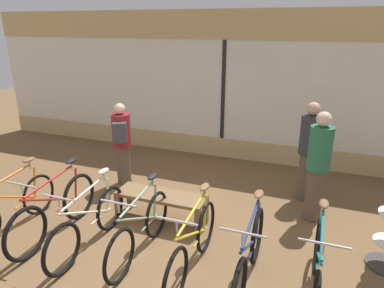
% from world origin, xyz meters
% --- Properties ---
extents(ground_plane, '(24.00, 24.00, 0.00)m').
position_xyz_m(ground_plane, '(0.00, 0.00, 0.00)').
color(ground_plane, brown).
extents(shop_back_wall, '(12.00, 0.08, 3.20)m').
position_xyz_m(shop_back_wall, '(0.00, 3.74, 1.64)').
color(shop_back_wall, tan).
rests_on(shop_back_wall, ground_plane).
extents(bicycle_far_left, '(0.46, 1.70, 1.01)m').
position_xyz_m(bicycle_far_left, '(-2.07, -0.22, 0.37)').
color(bicycle_far_left, black).
rests_on(bicycle_far_left, ground_plane).
extents(bicycle_left, '(0.46, 1.79, 1.05)m').
position_xyz_m(bicycle_left, '(-1.38, -0.12, 0.40)').
color(bicycle_left, black).
rests_on(bicycle_left, ground_plane).
extents(bicycle_center_left, '(0.46, 1.71, 1.02)m').
position_xyz_m(bicycle_center_left, '(-0.75, -0.20, 0.37)').
color(bicycle_center_left, black).
rests_on(bicycle_center_left, ground_plane).
extents(bicycle_center, '(0.46, 1.66, 1.02)m').
position_xyz_m(bicycle_center, '(-0.03, -0.10, 0.38)').
color(bicycle_center, black).
rests_on(bicycle_center, ground_plane).
extents(bicycle_center_right, '(0.46, 1.73, 1.02)m').
position_xyz_m(bicycle_center_right, '(0.74, -0.19, 0.38)').
color(bicycle_center_right, black).
rests_on(bicycle_center_right, ground_plane).
extents(bicycle_right, '(0.46, 1.77, 1.04)m').
position_xyz_m(bicycle_right, '(1.41, -0.18, 0.39)').
color(bicycle_right, black).
rests_on(bicycle_right, ground_plane).
extents(bicycle_far_right, '(0.46, 1.69, 1.02)m').
position_xyz_m(bicycle_far_right, '(2.15, -0.10, 0.39)').
color(bicycle_far_right, black).
rests_on(bicycle_far_right, ground_plane).
extents(display_bench, '(1.40, 0.44, 0.46)m').
position_xyz_m(display_bench, '(-0.13, 0.75, 0.38)').
color(display_bench, brown).
rests_on(display_bench, ground_plane).
extents(customer_near_rack, '(0.35, 0.35, 1.74)m').
position_xyz_m(customer_near_rack, '(2.06, 1.62, 0.92)').
color(customer_near_rack, brown).
rests_on(customer_near_rack, ground_plane).
extents(customer_by_window, '(0.47, 0.56, 1.57)m').
position_xyz_m(customer_by_window, '(-1.35, 1.69, 0.84)').
color(customer_by_window, brown).
rests_on(customer_by_window, ground_plane).
extents(customer_mid_floor, '(0.52, 0.39, 1.72)m').
position_xyz_m(customer_mid_floor, '(1.92, 2.28, 0.93)').
color(customer_mid_floor, brown).
rests_on(customer_mid_floor, ground_plane).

